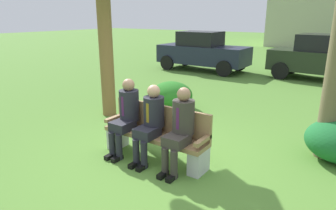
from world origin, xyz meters
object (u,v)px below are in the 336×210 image
(parked_car_near, at_px, (202,51))
(seated_man_middle, at_px, (151,120))
(seated_man_left, at_px, (126,113))
(seated_man_right, at_px, (180,126))
(shrub_near_bench, at_px, (172,95))
(park_bench, at_px, (156,134))
(parked_car_far, at_px, (325,58))

(parked_car_near, bearing_deg, seated_man_middle, -67.29)
(seated_man_left, xyz_separation_m, seated_man_right, (1.10, -0.00, -0.00))
(seated_man_right, relative_size, shrub_near_bench, 1.18)
(parked_car_near, bearing_deg, shrub_near_bench, -69.64)
(park_bench, relative_size, seated_man_left, 1.44)
(shrub_near_bench, bearing_deg, park_bench, -61.27)
(seated_man_right, xyz_separation_m, parked_car_near, (-3.96, 8.10, 0.11))
(seated_man_left, xyz_separation_m, parked_car_near, (-2.86, 8.10, 0.10))
(seated_man_left, distance_m, parked_car_near, 8.59)
(seated_man_right, height_order, parked_car_near, parked_car_near)
(seated_man_left, distance_m, seated_man_right, 1.10)
(parked_car_far, bearing_deg, park_bench, -98.66)
(parked_car_near, bearing_deg, seated_man_left, -70.56)
(seated_man_right, relative_size, parked_car_near, 0.34)
(seated_man_middle, bearing_deg, parked_car_near, 112.71)
(seated_man_middle, xyz_separation_m, parked_car_far, (1.34, 8.78, 0.12))
(seated_man_left, xyz_separation_m, parked_car_far, (1.87, 8.78, 0.10))
(seated_man_left, height_order, shrub_near_bench, seated_man_left)
(park_bench, xyz_separation_m, seated_man_left, (-0.55, -0.12, 0.31))
(seated_man_left, xyz_separation_m, seated_man_middle, (0.53, -0.00, -0.02))
(parked_car_far, bearing_deg, parked_car_near, -171.80)
(seated_man_middle, relative_size, parked_car_near, 0.33)
(park_bench, xyz_separation_m, parked_car_near, (-3.41, 7.97, 0.42))
(seated_man_middle, distance_m, seated_man_right, 0.57)
(seated_man_left, distance_m, shrub_near_bench, 2.82)
(park_bench, height_order, seated_man_left, seated_man_left)
(park_bench, distance_m, seated_man_left, 0.65)
(park_bench, bearing_deg, shrub_near_bench, 118.73)
(parked_car_far, bearing_deg, shrub_near_bench, -113.94)
(seated_man_right, distance_m, shrub_near_bench, 3.32)
(park_bench, relative_size, parked_car_far, 0.47)
(seated_man_left, distance_m, seated_man_middle, 0.53)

